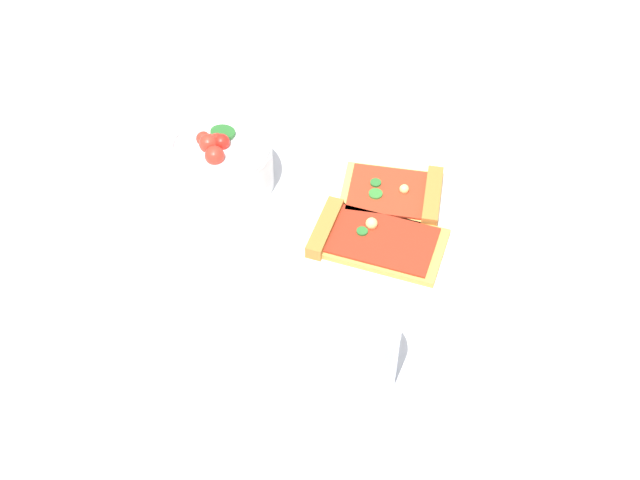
{
  "coord_description": "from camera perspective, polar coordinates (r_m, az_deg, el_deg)",
  "views": [
    {
      "loc": [
        -0.62,
        0.35,
        0.79
      ],
      "look_at": [
        -0.03,
        0.07,
        0.03
      ],
      "focal_mm": 46.57,
      "sensor_mm": 36.0,
      "label": 1
    }
  ],
  "objects": [
    {
      "name": "ground_plane",
      "position": [
        1.06,
        2.61,
        1.35
      ],
      "size": [
        2.4,
        2.4,
        0.0
      ],
      "primitive_type": "plane",
      "color": "silver",
      "rests_on": "ground"
    },
    {
      "name": "plate",
      "position": [
        1.05,
        4.57,
        1.06
      ],
      "size": [
        0.28,
        0.28,
        0.01
      ],
      "primitive_type": "cylinder",
      "color": "white",
      "rests_on": "ground_plane"
    },
    {
      "name": "pizza_slice_near",
      "position": [
        1.01,
        3.27,
        -0.0
      ],
      "size": [
        0.17,
        0.17,
        0.02
      ],
      "color": "gold",
      "rests_on": "plate"
    },
    {
      "name": "pizza_slice_far",
      "position": [
        1.07,
        5.51,
        3.14
      ],
      "size": [
        0.15,
        0.16,
        0.02
      ],
      "color": "#E5B256",
      "rests_on": "plate"
    },
    {
      "name": "salad_bowl",
      "position": [
        1.09,
        -6.84,
        5.3
      ],
      "size": [
        0.14,
        0.14,
        0.08
      ],
      "color": "white",
      "rests_on": "ground_plane"
    },
    {
      "name": "soda_glass",
      "position": [
        0.88,
        2.96,
        -7.77
      ],
      "size": [
        0.07,
        0.07,
        0.1
      ],
      "color": "silver",
      "rests_on": "ground_plane"
    }
  ]
}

